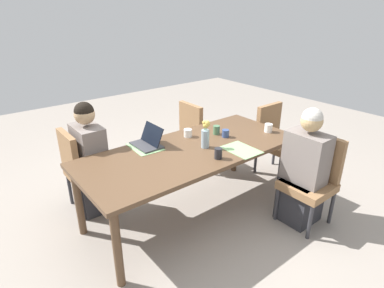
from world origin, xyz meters
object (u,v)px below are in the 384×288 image
flower_vase (205,134)px  coffee_mug_near_right (216,130)px  person_far_left_near (92,164)px  person_near_left_mid (303,174)px  coffee_mug_near_left (218,153)px  coffee_mug_centre_right (268,128)px  dining_table (192,155)px  chair_near_left_mid (313,176)px  chair_far_left_near (83,167)px  laptop_far_left_near (148,142)px  coffee_mug_far_left (226,133)px  coffee_mug_centre_left (188,133)px  chair_far_right_near (198,132)px  chair_head_right_left_far (274,137)px

flower_vase → coffee_mug_near_right: size_ratio=2.88×
person_far_left_near → person_near_left_mid: 2.14m
coffee_mug_near_left → coffee_mug_centre_right: 0.90m
dining_table → chair_near_left_mid: size_ratio=2.48×
person_near_left_mid → chair_far_left_near: bearing=136.5°
person_far_left_near → laptop_far_left_near: size_ratio=3.73×
coffee_mug_near_left → coffee_mug_far_left: 0.53m
dining_table → coffee_mug_centre_left: bearing=59.5°
laptop_far_left_near → coffee_mug_near_right: bearing=-14.4°
coffee_mug_centre_left → chair_far_right_near: bearing=42.9°
chair_near_left_mid → coffee_mug_near_right: bearing=113.7°
chair_far_left_near → chair_far_right_near: (1.57, 0.03, 0.00)m
chair_near_left_mid → coffee_mug_far_left: chair_near_left_mid is taller
chair_far_right_near → coffee_mug_near_left: bearing=-121.3°
coffee_mug_far_left → chair_far_left_near: bearing=149.5°
person_far_left_near → coffee_mug_near_left: 1.35m
dining_table → chair_far_right_near: size_ratio=2.48×
chair_near_left_mid → coffee_mug_far_left: 0.97m
chair_near_left_mid → person_near_left_mid: size_ratio=0.75×
coffee_mug_centre_right → person_near_left_mid: bearing=-104.5°
chair_near_left_mid → chair_far_right_near: 1.64m
person_near_left_mid → coffee_mug_centre_right: (0.15, 0.59, 0.27)m
chair_near_left_mid → coffee_mug_centre_left: 1.33m
flower_vase → coffee_mug_far_left: 0.36m
dining_table → chair_head_right_left_far: chair_head_right_left_far is taller
chair_far_right_near → laptop_far_left_near: bearing=-155.0°
laptop_far_left_near → coffee_mug_near_right: laptop_far_left_near is taller
person_far_left_near → laptop_far_left_near: bearing=-40.5°
chair_near_left_mid → chair_head_right_left_far: (0.54, 0.88, 0.00)m
flower_vase → coffee_mug_near_right: 0.39m
chair_far_left_near → coffee_mug_near_right: 1.46m
flower_vase → coffee_mug_near_left: bearing=-105.2°
dining_table → coffee_mug_near_right: (0.45, 0.14, 0.12)m
chair_near_left_mid → chair_head_right_left_far: bearing=58.8°
chair_head_right_left_far → coffee_mug_far_left: (-0.93, -0.05, 0.29)m
person_near_left_mid → coffee_mug_near_left: bearing=149.2°
person_far_left_near → coffee_mug_centre_left: size_ratio=13.71×
flower_vase → laptop_far_left_near: (-0.42, 0.38, -0.10)m
chair_near_left_mid → person_near_left_mid: bearing=141.2°
coffee_mug_near_left → chair_near_left_mid: bearing=-31.6°
chair_far_left_near → person_far_left_near: bearing=-38.8°
coffee_mug_far_left → chair_head_right_left_far: bearing=3.0°
person_near_left_mid → chair_far_right_near: (-0.05, 1.57, -0.03)m
dining_table → coffee_mug_near_left: (0.05, -0.32, 0.12)m
chair_far_left_near → coffee_mug_near_right: bearing=-26.8°
laptop_far_left_near → coffee_mug_near_left: laptop_far_left_near is taller
dining_table → laptop_far_left_near: 0.46m
flower_vase → chair_far_right_near: bearing=54.6°
chair_near_left_mid → coffee_mug_far_left: (-0.40, 0.84, 0.29)m
person_near_left_mid → coffee_mug_near_right: bearing=111.1°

